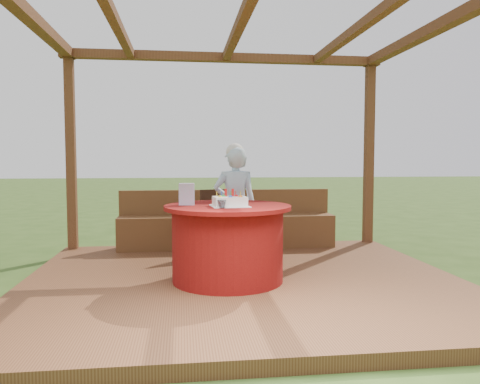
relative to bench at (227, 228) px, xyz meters
name	(u,v)px	position (x,y,z in m)	size (l,w,h in m)	color
ground	(243,289)	(0.00, -1.72, -0.38)	(60.00, 60.00, 0.00)	#2F4C19
deck	(243,283)	(0.00, -1.72, -0.32)	(4.50, 4.00, 0.12)	brown
pergola	(243,55)	(0.00, -1.72, 2.02)	(4.50, 4.00, 2.72)	brown
bench	(227,228)	(0.00, 0.00, 0.00)	(3.00, 0.42, 0.80)	brown
table	(228,243)	(-0.17, -1.82, 0.13)	(1.28, 1.28, 0.77)	maroon
chair	(218,220)	(-0.17, -0.51, 0.19)	(0.51, 0.51, 0.84)	#321B10
elderly_woman	(235,204)	(-0.01, -1.11, 0.45)	(0.51, 0.34, 1.42)	#9CC9E7
birthday_cake	(230,201)	(-0.16, -1.93, 0.56)	(0.39, 0.39, 0.17)	white
gift_bag	(187,194)	(-0.58, -1.74, 0.62)	(0.15, 0.10, 0.22)	#DF90C1
drinking_glass	(222,204)	(-0.25, -2.11, 0.55)	(0.09, 0.09, 0.08)	silver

